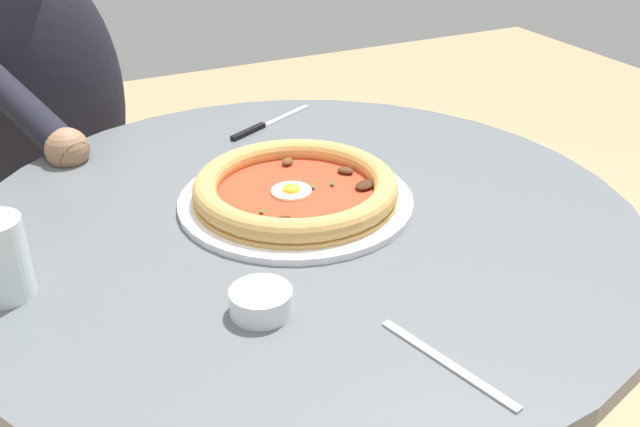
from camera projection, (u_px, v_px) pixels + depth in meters
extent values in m
cylinder|color=#565B60|center=(301.00, 223.00, 1.00)|extent=(0.94, 0.94, 0.03)
cylinder|color=#4E5257|center=(304.00, 414.00, 1.18)|extent=(0.11, 0.11, 0.70)
cylinder|color=white|center=(296.00, 200.00, 1.02)|extent=(0.33, 0.33, 0.01)
cylinder|color=tan|center=(296.00, 195.00, 1.02)|extent=(0.29, 0.29, 0.01)
torus|color=tan|center=(296.00, 186.00, 1.01)|extent=(0.29, 0.29, 0.03)
cylinder|color=red|center=(296.00, 192.00, 1.02)|extent=(0.27, 0.27, 0.00)
cylinder|color=white|center=(290.00, 191.00, 1.01)|extent=(0.06, 0.06, 0.00)
ellipsoid|color=yellow|center=(290.00, 190.00, 1.01)|extent=(0.03, 0.03, 0.02)
ellipsoid|color=brown|center=(288.00, 162.00, 1.09)|extent=(0.03, 0.03, 0.01)
ellipsoid|color=#4C2D19|center=(345.00, 170.00, 1.07)|extent=(0.03, 0.03, 0.01)
ellipsoid|color=#3D2314|center=(364.00, 185.00, 1.03)|extent=(0.04, 0.04, 0.01)
ellipsoid|color=#3D2314|center=(285.00, 219.00, 0.94)|extent=(0.02, 0.02, 0.01)
ellipsoid|color=brown|center=(259.00, 220.00, 0.93)|extent=(0.03, 0.03, 0.01)
ellipsoid|color=#2D6B28|center=(261.00, 212.00, 0.96)|extent=(0.01, 0.01, 0.00)
ellipsoid|color=#2D6B28|center=(313.00, 187.00, 1.02)|extent=(0.01, 0.01, 0.00)
ellipsoid|color=#2D6B28|center=(332.00, 184.00, 1.03)|extent=(0.01, 0.01, 0.00)
cylinder|color=silver|center=(6.00, 284.00, 0.82)|extent=(0.06, 0.06, 0.03)
cube|color=silver|center=(286.00, 116.00, 1.33)|extent=(0.07, 0.12, 0.00)
cube|color=black|center=(248.00, 132.00, 1.26)|extent=(0.05, 0.08, 0.01)
cylinder|color=white|center=(261.00, 301.00, 0.79)|extent=(0.07, 0.07, 0.03)
cylinder|color=olive|center=(261.00, 296.00, 0.79)|extent=(0.06, 0.06, 0.01)
cube|color=#BCBCC1|center=(450.00, 362.00, 0.72)|extent=(0.17, 0.05, 0.00)
cube|color=#282833|center=(83.00, 310.00, 1.67)|extent=(0.38, 0.42, 0.45)
ellipsoid|color=black|center=(43.00, 102.00, 1.42)|extent=(0.33, 0.40, 0.57)
cylinder|color=black|center=(26.00, 111.00, 1.18)|extent=(0.26, 0.17, 0.15)
sphere|color=#936B4C|center=(67.00, 149.00, 1.15)|extent=(0.07, 0.07, 0.07)
cube|color=beige|center=(54.00, 216.00, 1.59)|extent=(0.54, 0.54, 0.02)
cylinder|color=#B7B2A8|center=(38.00, 379.00, 1.46)|extent=(0.02, 0.02, 0.45)
cylinder|color=#B7B2A8|center=(186.00, 299.00, 1.71)|extent=(0.02, 0.02, 0.45)
cylinder|color=#B7B2A8|center=(98.00, 243.00, 1.93)|extent=(0.02, 0.02, 0.45)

